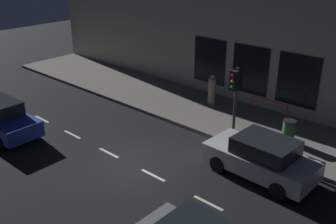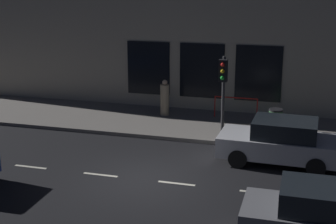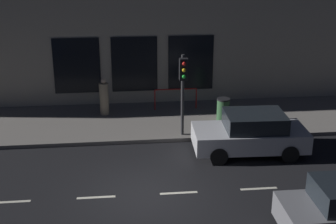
% 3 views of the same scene
% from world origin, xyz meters
% --- Properties ---
extents(ground_plane, '(60.00, 60.00, 0.00)m').
position_xyz_m(ground_plane, '(0.00, 0.00, 0.00)').
color(ground_plane, black).
extents(sidewalk, '(4.50, 32.00, 0.15)m').
position_xyz_m(sidewalk, '(6.25, 0.00, 0.07)').
color(sidewalk, slate).
rests_on(sidewalk, ground).
extents(building_facade, '(0.65, 32.00, 7.60)m').
position_xyz_m(building_facade, '(8.80, 0.00, 3.79)').
color(building_facade, '#B2A893').
rests_on(building_facade, ground).
extents(lane_centre_line, '(0.12, 27.20, 0.01)m').
position_xyz_m(lane_centre_line, '(0.00, -1.00, 0.00)').
color(lane_centre_line, beige).
rests_on(lane_centre_line, ground).
extents(traffic_light, '(0.47, 0.32, 3.27)m').
position_xyz_m(traffic_light, '(4.28, -1.70, 2.47)').
color(traffic_light, '#2D2D30').
rests_on(traffic_light, sidewalk).
extents(parked_car_0, '(2.10, 4.21, 1.58)m').
position_xyz_m(parked_car_0, '(2.71, -4.03, 0.79)').
color(parked_car_0, '#B7B7BC').
rests_on(parked_car_0, ground).
extents(parked_car_2, '(1.82, 4.45, 1.58)m').
position_xyz_m(parked_car_2, '(-2.74, -5.58, 0.79)').
color(parked_car_2, slate).
rests_on(parked_car_2, ground).
extents(pedestrian_0, '(0.57, 0.57, 1.65)m').
position_xyz_m(pedestrian_0, '(7.10, 1.43, 0.90)').
color(pedestrian_0, gray).
rests_on(pedestrian_0, sidewalk).
extents(trash_bin, '(0.57, 0.57, 0.99)m').
position_xyz_m(trash_bin, '(5.77, -3.65, 0.65)').
color(trash_bin, '#2D5633').
rests_on(trash_bin, sidewalk).
extents(red_railing, '(0.05, 1.95, 0.97)m').
position_xyz_m(red_railing, '(7.42, -1.80, 0.86)').
color(red_railing, red).
rests_on(red_railing, sidewalk).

